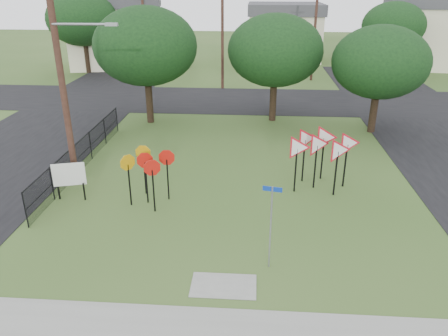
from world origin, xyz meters
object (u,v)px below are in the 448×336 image
(stop_sign_cluster, at_px, (147,165))
(info_board, at_px, (69,176))
(yield_sign_cluster, at_px, (321,146))
(street_name_sign, at_px, (271,222))

(stop_sign_cluster, bearing_deg, info_board, -179.97)
(info_board, bearing_deg, stop_sign_cluster, 0.03)
(stop_sign_cluster, relative_size, yield_sign_cluster, 0.67)
(street_name_sign, xyz_separation_m, stop_sign_cluster, (-4.89, 4.17, 0.03))
(street_name_sign, height_order, info_board, street_name_sign)
(yield_sign_cluster, bearing_deg, street_name_sign, -110.73)
(stop_sign_cluster, height_order, info_board, stop_sign_cluster)
(yield_sign_cluster, relative_size, info_board, 2.03)
(street_name_sign, bearing_deg, stop_sign_cluster, 139.54)
(stop_sign_cluster, relative_size, info_board, 1.35)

